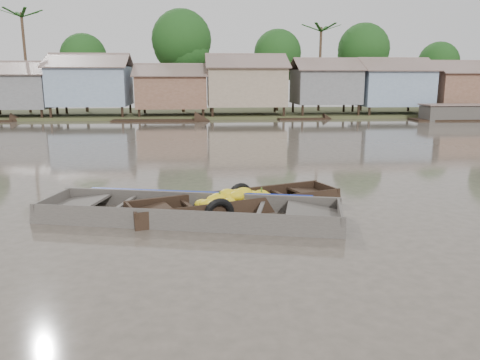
{
  "coord_description": "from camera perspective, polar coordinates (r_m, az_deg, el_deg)",
  "views": [
    {
      "loc": [
        -1.59,
        -11.37,
        3.42
      ],
      "look_at": [
        -0.54,
        0.48,
        0.8
      ],
      "focal_mm": 35.0,
      "sensor_mm": 36.0,
      "label": 1
    }
  ],
  "objects": [
    {
      "name": "riverbank",
      "position": [
        43.48,
        1.08,
        11.97
      ],
      "size": [
        120.0,
        12.47,
        10.22
      ],
      "color": "#384723",
      "rests_on": "ground"
    },
    {
      "name": "ground",
      "position": [
        11.98,
        2.8,
        -4.18
      ],
      "size": [
        120.0,
        120.0,
        0.0
      ],
      "primitive_type": "plane",
      "color": "#494238",
      "rests_on": "ground"
    },
    {
      "name": "distant_boats",
      "position": [
        38.94,
        17.19,
        7.15
      ],
      "size": [
        46.79,
        16.18,
        1.38
      ],
      "color": "black",
      "rests_on": "ground"
    },
    {
      "name": "banana_boat",
      "position": [
        12.29,
        -0.64,
        -2.92
      ],
      "size": [
        5.84,
        3.25,
        0.82
      ],
      "rotation": [
        0.0,
        0.0,
        0.35
      ],
      "color": "black",
      "rests_on": "ground"
    },
    {
      "name": "viewer_boat",
      "position": [
        11.64,
        -6.03,
        -4.43
      ],
      "size": [
        7.64,
        3.62,
        0.6
      ],
      "rotation": [
        0.0,
        0.0,
        -0.24
      ],
      "color": "#403A36",
      "rests_on": "ground"
    }
  ]
}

